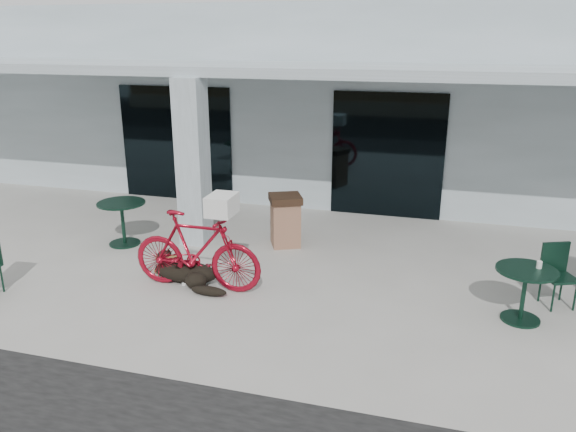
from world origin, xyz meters
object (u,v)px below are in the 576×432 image
(dog, at_px, (186,271))
(cafe_table_near, at_px, (123,223))
(bicycle, at_px, (197,251))
(cafe_table_far, at_px, (523,295))
(trash_receptacle, at_px, (285,220))
(cafe_chair_far_a, at_px, (560,277))

(dog, xyz_separation_m, cafe_table_near, (-1.91, 1.28, 0.21))
(bicycle, relative_size, cafe_table_near, 2.35)
(cafe_table_far, distance_m, trash_receptacle, 4.46)
(bicycle, bearing_deg, cafe_chair_far_a, -81.22)
(dog, xyz_separation_m, trash_receptacle, (1.07, 2.09, 0.28))
(cafe_table_near, relative_size, cafe_table_far, 1.08)
(cafe_table_near, distance_m, cafe_table_far, 7.09)
(cafe_table_far, relative_size, trash_receptacle, 0.84)
(dog, relative_size, cafe_table_near, 1.41)
(cafe_chair_far_a, bearing_deg, bicycle, 166.19)
(cafe_table_far, bearing_deg, cafe_table_near, 170.80)
(bicycle, height_order, cafe_table_far, bicycle)
(dog, bearing_deg, cafe_chair_far_a, 32.63)
(trash_receptacle, bearing_deg, cafe_table_far, -25.83)
(bicycle, distance_m, dog, 0.52)
(bicycle, xyz_separation_m, cafe_table_far, (4.81, 0.27, -0.24))
(bicycle, xyz_separation_m, cafe_chair_far_a, (5.36, 0.88, -0.16))
(dog, height_order, cafe_table_near, cafe_table_near)
(cafe_chair_far_a, height_order, trash_receptacle, trash_receptacle)
(cafe_table_near, bearing_deg, bicycle, -32.67)
(bicycle, xyz_separation_m, dog, (-0.28, 0.12, -0.42))
(cafe_chair_far_a, distance_m, trash_receptacle, 4.76)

